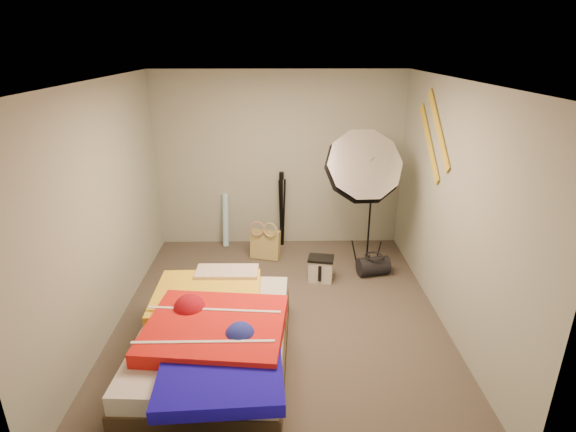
{
  "coord_description": "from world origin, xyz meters",
  "views": [
    {
      "loc": [
        0.01,
        -4.23,
        2.82
      ],
      "look_at": [
        0.1,
        0.6,
        0.95
      ],
      "focal_mm": 28.0,
      "sensor_mm": 36.0,
      "label": 1
    }
  ],
  "objects_px": {
    "camera_case": "(321,270)",
    "duffel_bag": "(373,266)",
    "wrapping_roll": "(226,220)",
    "camera_tripod": "(282,204)",
    "tote_bag": "(265,244)",
    "bed": "(215,338)",
    "photo_umbrella": "(363,168)"
  },
  "relations": [
    {
      "from": "camera_case",
      "to": "duffel_bag",
      "type": "relative_size",
      "value": 0.74
    },
    {
      "from": "camera_case",
      "to": "duffel_bag",
      "type": "bearing_deg",
      "value": 21.82
    },
    {
      "from": "wrapping_roll",
      "to": "duffel_bag",
      "type": "height_order",
      "value": "wrapping_roll"
    },
    {
      "from": "wrapping_roll",
      "to": "camera_tripod",
      "type": "bearing_deg",
      "value": -2.0
    },
    {
      "from": "tote_bag",
      "to": "bed",
      "type": "height_order",
      "value": "bed"
    },
    {
      "from": "camera_case",
      "to": "camera_tripod",
      "type": "height_order",
      "value": "camera_tripod"
    },
    {
      "from": "tote_bag",
      "to": "bed",
      "type": "relative_size",
      "value": 0.19
    },
    {
      "from": "wrapping_roll",
      "to": "bed",
      "type": "height_order",
      "value": "wrapping_roll"
    },
    {
      "from": "camera_case",
      "to": "camera_tripod",
      "type": "xyz_separation_m",
      "value": [
        -0.48,
        1.08,
        0.5
      ]
    },
    {
      "from": "tote_bag",
      "to": "camera_case",
      "type": "relative_size",
      "value": 1.38
    },
    {
      "from": "tote_bag",
      "to": "camera_tripod",
      "type": "bearing_deg",
      "value": 76.51
    },
    {
      "from": "wrapping_roll",
      "to": "bed",
      "type": "distance_m",
      "value": 2.68
    },
    {
      "from": "duffel_bag",
      "to": "photo_umbrella",
      "type": "distance_m",
      "value": 1.31
    },
    {
      "from": "tote_bag",
      "to": "duffel_bag",
      "type": "height_order",
      "value": "tote_bag"
    },
    {
      "from": "wrapping_roll",
      "to": "camera_tripod",
      "type": "xyz_separation_m",
      "value": [
        0.83,
        -0.03,
        0.25
      ]
    },
    {
      "from": "duffel_bag",
      "to": "bed",
      "type": "relative_size",
      "value": 0.19
    },
    {
      "from": "tote_bag",
      "to": "wrapping_roll",
      "type": "distance_m",
      "value": 0.77
    },
    {
      "from": "duffel_bag",
      "to": "photo_umbrella",
      "type": "xyz_separation_m",
      "value": [
        -0.21,
        0.06,
        1.29
      ]
    },
    {
      "from": "tote_bag",
      "to": "camera_case",
      "type": "height_order",
      "value": "tote_bag"
    },
    {
      "from": "tote_bag",
      "to": "camera_tripod",
      "type": "relative_size",
      "value": 0.36
    },
    {
      "from": "duffel_bag",
      "to": "tote_bag",
      "type": "bearing_deg",
      "value": 148.51
    },
    {
      "from": "camera_case",
      "to": "camera_tripod",
      "type": "relative_size",
      "value": 0.26
    },
    {
      "from": "bed",
      "to": "duffel_bag",
      "type": "bearing_deg",
      "value": 43.15
    },
    {
      "from": "duffel_bag",
      "to": "photo_umbrella",
      "type": "relative_size",
      "value": 0.2
    },
    {
      "from": "wrapping_roll",
      "to": "camera_tripod",
      "type": "distance_m",
      "value": 0.87
    },
    {
      "from": "tote_bag",
      "to": "camera_tripod",
      "type": "height_order",
      "value": "camera_tripod"
    },
    {
      "from": "tote_bag",
      "to": "wrapping_roll",
      "type": "height_order",
      "value": "wrapping_roll"
    },
    {
      "from": "camera_case",
      "to": "wrapping_roll",
      "type": "bearing_deg",
      "value": 150.51
    },
    {
      "from": "tote_bag",
      "to": "bed",
      "type": "distance_m",
      "value": 2.25
    },
    {
      "from": "camera_case",
      "to": "duffel_bag",
      "type": "xyz_separation_m",
      "value": [
        0.7,
        0.14,
        -0.03
      ]
    },
    {
      "from": "duffel_bag",
      "to": "bed",
      "type": "distance_m",
      "value": 2.49
    },
    {
      "from": "duffel_bag",
      "to": "wrapping_roll",
      "type": "bearing_deg",
      "value": 142.66
    }
  ]
}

